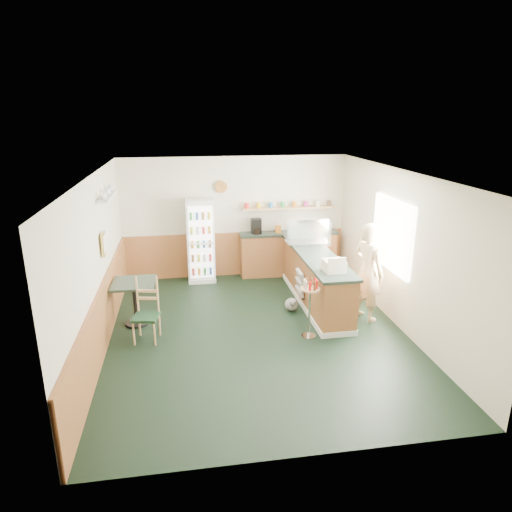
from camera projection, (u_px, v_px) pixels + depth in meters
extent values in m
plane|color=black|center=(256.00, 332.00, 7.82)|extent=(6.00, 6.00, 0.00)
cube|color=beige|center=(235.00, 217.00, 10.24)|extent=(5.00, 0.02, 2.70)
cube|color=beige|center=(96.00, 265.00, 7.03)|extent=(0.02, 6.00, 2.70)
cube|color=beige|center=(401.00, 250.00, 7.79)|extent=(0.02, 6.00, 2.70)
cube|color=white|center=(256.00, 173.00, 7.00)|extent=(5.00, 6.00, 0.02)
cube|color=#965430|center=(236.00, 254.00, 10.46)|extent=(4.98, 0.05, 1.00)
cube|color=#965430|center=(104.00, 316.00, 7.29)|extent=(0.05, 5.98, 1.00)
cube|color=white|center=(392.00, 235.00, 8.01)|extent=(0.06, 1.45, 1.25)
cube|color=gold|center=(104.00, 244.00, 7.45)|extent=(0.03, 0.32, 0.38)
cube|color=silver|center=(107.00, 196.00, 7.72)|extent=(0.18, 1.20, 0.03)
cylinder|color=#9D6627|center=(221.00, 187.00, 9.92)|extent=(0.26, 0.04, 0.26)
cube|color=#965430|center=(316.00, 280.00, 8.89)|extent=(0.60, 2.95, 0.95)
cube|color=silver|center=(315.00, 300.00, 9.02)|extent=(0.64, 2.97, 0.10)
cube|color=#25332A|center=(317.00, 255.00, 8.74)|extent=(0.68, 3.01, 0.05)
cube|color=#965430|center=(288.00, 254.00, 10.49)|extent=(2.20, 0.38, 0.95)
cube|color=#25332A|center=(289.00, 233.00, 10.34)|extent=(2.24, 0.42, 0.05)
cube|color=tan|center=(288.00, 208.00, 10.24)|extent=(2.10, 0.22, 0.04)
cube|color=black|center=(256.00, 226.00, 10.17)|extent=(0.22, 0.18, 0.34)
cylinder|color=#B2664C|center=(247.00, 206.00, 10.08)|extent=(0.10, 0.10, 0.12)
cylinder|color=#B2664C|center=(259.00, 205.00, 10.12)|extent=(0.10, 0.10, 0.12)
cylinder|color=#B2664C|center=(271.00, 205.00, 10.16)|extent=(0.10, 0.10, 0.12)
cylinder|color=#B2664C|center=(283.00, 205.00, 10.20)|extent=(0.10, 0.10, 0.12)
cylinder|color=#B2664C|center=(294.00, 204.00, 10.24)|extent=(0.10, 0.10, 0.12)
cylinder|color=#B2664C|center=(306.00, 204.00, 10.28)|extent=(0.10, 0.10, 0.12)
cylinder|color=#B2664C|center=(318.00, 203.00, 10.32)|extent=(0.10, 0.10, 0.12)
cylinder|color=#B2664C|center=(329.00, 203.00, 10.36)|extent=(0.10, 0.10, 0.12)
cube|color=silver|center=(200.00, 240.00, 10.04)|extent=(0.60, 0.43, 1.82)
cube|color=white|center=(201.00, 243.00, 9.82)|extent=(0.50, 0.02, 1.61)
cube|color=silver|center=(201.00, 243.00, 9.75)|extent=(0.54, 0.02, 1.67)
cube|color=silver|center=(307.00, 243.00, 9.38)|extent=(0.88, 0.46, 0.06)
cube|color=silver|center=(308.00, 231.00, 9.31)|extent=(0.86, 0.44, 0.44)
cube|color=beige|center=(334.00, 266.00, 7.76)|extent=(0.36, 0.37, 0.20)
imported|color=tan|center=(368.00, 272.00, 8.09)|extent=(0.64, 0.72, 1.79)
cylinder|color=silver|center=(308.00, 336.00, 7.68)|extent=(0.25, 0.25, 0.02)
cylinder|color=silver|center=(309.00, 313.00, 7.55)|extent=(0.04, 0.04, 0.85)
cylinder|color=tan|center=(310.00, 289.00, 7.42)|extent=(0.32, 0.32, 0.02)
cylinder|color=red|center=(317.00, 285.00, 7.38)|extent=(0.04, 0.04, 0.14)
cylinder|color=red|center=(315.00, 283.00, 7.45)|extent=(0.04, 0.04, 0.14)
cylinder|color=red|center=(311.00, 282.00, 7.49)|extent=(0.04, 0.04, 0.14)
cylinder|color=red|center=(306.00, 283.00, 7.48)|extent=(0.04, 0.04, 0.14)
cylinder|color=red|center=(304.00, 284.00, 7.42)|extent=(0.04, 0.04, 0.14)
cylinder|color=red|center=(306.00, 286.00, 7.35)|extent=(0.04, 0.04, 0.14)
cylinder|color=red|center=(310.00, 287.00, 7.31)|extent=(0.04, 0.04, 0.14)
cylinder|color=red|center=(315.00, 286.00, 7.32)|extent=(0.04, 0.04, 0.14)
cube|color=black|center=(300.00, 295.00, 8.77)|extent=(0.05, 0.42, 0.03)
cube|color=beige|center=(299.00, 291.00, 8.75)|extent=(0.09, 0.39, 0.15)
cube|color=black|center=(301.00, 286.00, 8.72)|extent=(0.05, 0.42, 0.03)
cube|color=beige|center=(300.00, 283.00, 8.70)|extent=(0.09, 0.39, 0.15)
cube|color=black|center=(301.00, 278.00, 8.67)|extent=(0.05, 0.42, 0.03)
cube|color=beige|center=(300.00, 274.00, 8.64)|extent=(0.09, 0.39, 0.15)
cylinder|color=black|center=(137.00, 323.00, 8.12)|extent=(0.42, 0.42, 0.04)
cylinder|color=black|center=(135.00, 304.00, 8.01)|extent=(0.08, 0.08, 0.73)
cube|color=#25332A|center=(134.00, 283.00, 7.89)|extent=(0.75, 0.75, 0.04)
cube|color=black|center=(146.00, 317.00, 7.42)|extent=(0.46, 0.46, 0.05)
cylinder|color=tan|center=(135.00, 334.00, 7.30)|extent=(0.03, 0.03, 0.41)
cylinder|color=tan|center=(157.00, 333.00, 7.35)|extent=(0.03, 0.03, 0.41)
cylinder|color=tan|center=(137.00, 325.00, 7.62)|extent=(0.03, 0.03, 0.41)
cylinder|color=tan|center=(158.00, 324.00, 7.67)|extent=(0.03, 0.03, 0.41)
cube|color=tan|center=(145.00, 295.00, 7.49)|extent=(0.36, 0.11, 0.64)
sphere|color=gray|center=(291.00, 305.00, 8.64)|extent=(0.25, 0.25, 0.25)
sphere|color=gray|center=(293.00, 302.00, 8.50)|extent=(0.15, 0.15, 0.15)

